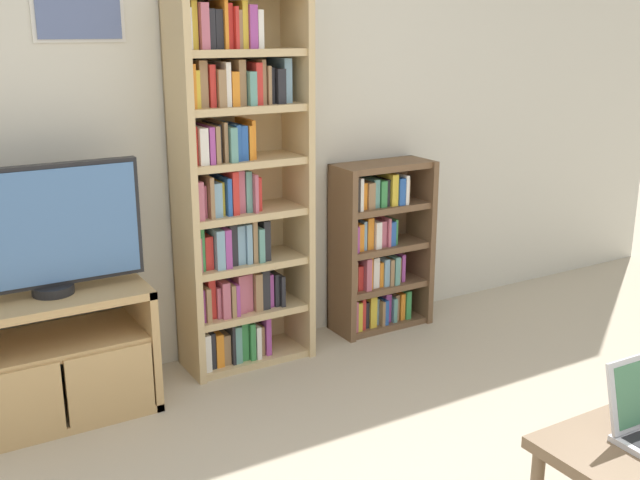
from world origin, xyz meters
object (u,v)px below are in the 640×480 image
object	(u,v)px
television	(47,230)
bookshelf_short	(376,249)
bookshelf_tall	(234,190)
tv_stand	(52,355)

from	to	relation	value
television	bookshelf_short	world-z (taller)	television
television	bookshelf_tall	bearing A→B (deg)	7.92
television	bookshelf_short	xyz separation A→B (m)	(1.83, 0.15, -0.41)
bookshelf_tall	bookshelf_short	world-z (taller)	bookshelf_tall
tv_stand	television	xyz separation A→B (m)	(0.03, -0.01, 0.58)
television	bookshelf_tall	xyz separation A→B (m)	(0.93, 0.13, 0.05)
tv_stand	television	size ratio (longest dim) A/B	1.07
tv_stand	bookshelf_tall	bearing A→B (deg)	7.03
television	bookshelf_short	distance (m)	1.88
tv_stand	bookshelf_tall	world-z (taller)	bookshelf_tall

